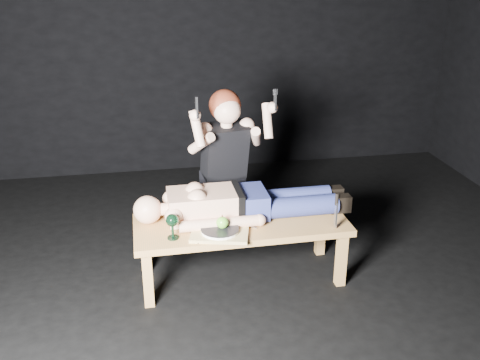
{
  "coord_description": "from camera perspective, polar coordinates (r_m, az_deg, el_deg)",
  "views": [
    {
      "loc": [
        -0.84,
        -3.19,
        2.19
      ],
      "look_at": [
        -0.21,
        0.25,
        0.75
      ],
      "focal_mm": 41.08,
      "sensor_mm": 36.0,
      "label": 1
    }
  ],
  "objects": [
    {
      "name": "fork_flat",
      "position": [
        3.66,
        -4.73,
        -6.04
      ],
      "size": [
        0.05,
        0.16,
        0.01
      ],
      "primitive_type": "cube",
      "rotation": [
        0.0,
        0.0,
        0.21
      ],
      "color": "#B2B2B7",
      "rests_on": "table"
    },
    {
      "name": "kneeling_woman",
      "position": [
        4.29,
        -1.95,
        1.49
      ],
      "size": [
        0.84,
        0.91,
        1.33
      ],
      "primitive_type": null,
      "rotation": [
        0.0,
        0.0,
        0.19
      ],
      "color": "black",
      "rests_on": "ground"
    },
    {
      "name": "plate",
      "position": [
        3.69,
        -2.11,
        -5.23
      ],
      "size": [
        0.31,
        0.31,
        0.02
      ],
      "primitive_type": "cylinder",
      "rotation": [
        0.0,
        0.0,
        -0.25
      ],
      "color": "white",
      "rests_on": "serving_tray"
    },
    {
      "name": "knife_flat",
      "position": [
        3.73,
        0.79,
        -5.38
      ],
      "size": [
        0.06,
        0.16,
        0.01
      ],
      "primitive_type": "cube",
      "rotation": [
        0.0,
        0.0,
        -0.29
      ],
      "color": "#B2B2B7",
      "rests_on": "table"
    },
    {
      "name": "lying_man",
      "position": [
        3.91,
        0.47,
        -1.98
      ],
      "size": [
        1.45,
        0.45,
        0.25
      ],
      "primitive_type": null,
      "rotation": [
        0.0,
        0.0,
        0.01
      ],
      "color": "tan",
      "rests_on": "table"
    },
    {
      "name": "ground",
      "position": [
        3.96,
        3.72,
        -11.24
      ],
      "size": [
        5.0,
        5.0,
        0.0
      ],
      "primitive_type": "plane",
      "color": "black",
      "rests_on": "ground"
    },
    {
      "name": "serving_tray",
      "position": [
        3.7,
        -2.1,
        -5.52
      ],
      "size": [
        0.44,
        0.36,
        0.02
      ],
      "primitive_type": "cube",
      "rotation": [
        0.0,
        0.0,
        -0.25
      ],
      "color": "tan",
      "rests_on": "table"
    },
    {
      "name": "spoon_flat",
      "position": [
        3.81,
        0.76,
        -4.76
      ],
      "size": [
        0.13,
        0.12,
        0.01
      ],
      "primitive_type": "cube",
      "rotation": [
        0.0,
        0.0,
        0.84
      ],
      "color": "#B2B2B7",
      "rests_on": "table"
    },
    {
      "name": "apple",
      "position": [
        3.68,
        -1.85,
        -4.44
      ],
      "size": [
        0.08,
        0.08,
        0.08
      ],
      "primitive_type": "sphere",
      "color": "green",
      "rests_on": "plate"
    },
    {
      "name": "goblet",
      "position": [
        3.64,
        -7.03,
        -4.81
      ],
      "size": [
        0.09,
        0.09,
        0.18
      ],
      "primitive_type": null,
      "rotation": [
        0.0,
        0.0,
        0.01
      ],
      "color": "black",
      "rests_on": "table"
    },
    {
      "name": "back_wall",
      "position": [
        5.8,
        -2.05,
        15.52
      ],
      "size": [
        5.0,
        0.0,
        5.0
      ],
      "primitive_type": "plane",
      "rotation": [
        1.57,
        0.0,
        0.0
      ],
      "color": "black",
      "rests_on": "ground"
    },
    {
      "name": "table",
      "position": [
        3.97,
        0.13,
        -7.29
      ],
      "size": [
        1.5,
        0.58,
        0.45
      ],
      "primitive_type": "cube",
      "rotation": [
        0.0,
        0.0,
        0.01
      ],
      "color": "#AE763E",
      "rests_on": "ground"
    },
    {
      "name": "carving_knife",
      "position": [
        3.78,
        9.95,
        -3.21
      ],
      "size": [
        0.03,
        0.04,
        0.26
      ],
      "primitive_type": null,
      "rotation": [
        0.0,
        0.0,
        0.01
      ],
      "color": "#B2B2B7",
      "rests_on": "table"
    }
  ]
}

